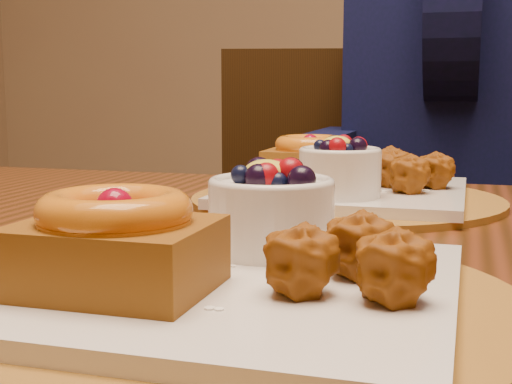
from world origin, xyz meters
TOP-DOWN VIEW (x-y plane):
  - dining_table at (0.02, -0.08)m, footprint 1.60×0.90m
  - place_setting_near at (0.01, -0.29)m, footprint 0.38×0.38m
  - place_setting_far at (0.01, 0.14)m, footprint 0.38×0.38m
  - chair_far at (-0.15, 0.81)m, footprint 0.57×0.57m
  - diner at (0.12, 0.80)m, footprint 0.51×0.50m

SIDE VIEW (x-z plane):
  - chair_far at x=-0.15m, z-range 0.05..1.04m
  - dining_table at x=0.02m, z-range 0.30..1.06m
  - place_setting_far at x=0.01m, z-range 0.74..0.82m
  - place_setting_near at x=0.01m, z-range 0.74..0.83m
  - diner at x=0.12m, z-range 0.48..1.32m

